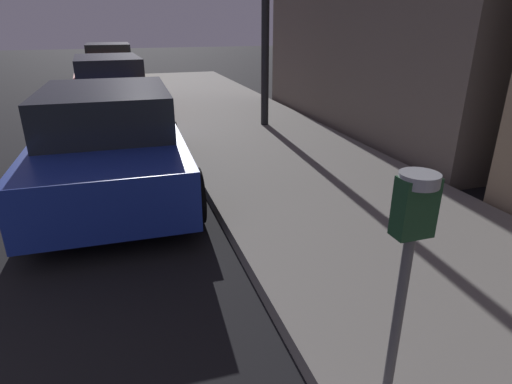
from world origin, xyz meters
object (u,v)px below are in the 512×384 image
Objects in this scene: parking_meter at (410,241)px; car_red at (110,86)px; car_blue at (110,142)px; car_yellow_cab at (110,62)px.

car_red is at bearing 98.27° from parking_meter.
car_blue is 0.91× the size of car_red.
car_red is 6.85m from car_yellow_cab.
car_blue is at bearing -90.00° from car_red.
car_blue is at bearing -90.00° from car_yellow_cab.
parking_meter is 0.35× the size of car_blue.
car_yellow_cab is at bearing 90.00° from car_red.
parking_meter reaches higher than car_red.
parking_meter is 16.92m from car_yellow_cab.
parking_meter reaches higher than car_blue.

